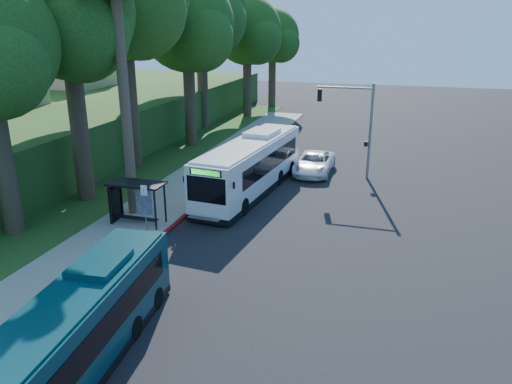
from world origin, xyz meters
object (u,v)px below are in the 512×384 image
(bus_shelter, at_px, (134,194))
(teal_bus, at_px, (80,326))
(pickup, at_px, (314,163))
(white_bus, at_px, (251,165))

(bus_shelter, bearing_deg, teal_bus, -68.47)
(teal_bus, relative_size, pickup, 1.90)
(bus_shelter, relative_size, pickup, 0.56)
(white_bus, bearing_deg, teal_bus, -84.66)
(bus_shelter, xyz_separation_m, teal_bus, (4.65, -11.77, -0.26))
(white_bus, bearing_deg, bus_shelter, -116.78)
(white_bus, bearing_deg, pickup, 64.69)
(white_bus, height_order, teal_bus, white_bus)
(white_bus, height_order, pickup, white_bus)
(teal_bus, distance_m, pickup, 25.06)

